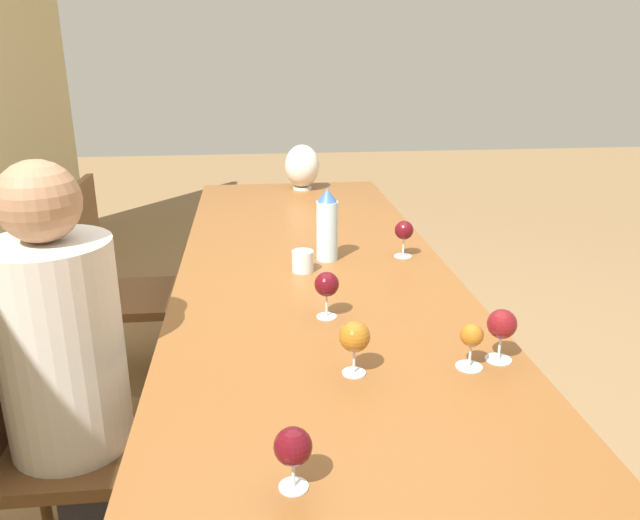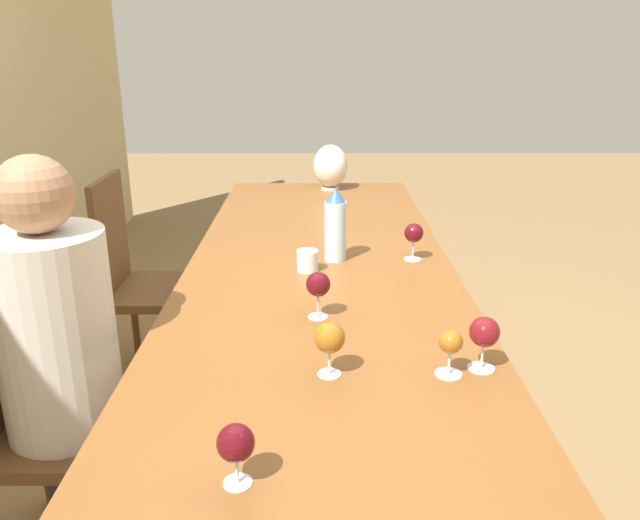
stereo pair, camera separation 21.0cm
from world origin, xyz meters
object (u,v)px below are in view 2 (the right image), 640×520
vase (330,166)px  water_tumbler (308,261)px  wine_glass_4 (484,333)px  wine_glass_2 (330,338)px  wine_glass_1 (236,444)px  wine_glass_3 (318,285)px  chair_far (141,276)px  wine_glass_5 (414,234)px  chair_near (41,408)px  person_near (63,357)px  wine_glass_0 (451,344)px  water_bottle (335,226)px

vase → water_tumbler: bearing=175.3°
wine_glass_4 → wine_glass_2: bearing=94.1°
wine_glass_1 → wine_glass_3: bearing=-11.5°
wine_glass_3 → chair_far: 1.31m
wine_glass_4 → wine_glass_5: (0.85, 0.05, 0.00)m
chair_near → chair_far: size_ratio=1.00×
wine_glass_3 → wine_glass_5: bearing=-34.4°
person_near → wine_glass_1: bearing=-136.8°
vase → chair_near: bearing=154.8°
wine_glass_5 → chair_near: 1.41m
wine_glass_0 → chair_near: chair_near is taller
wine_glass_1 → chair_far: size_ratio=0.13×
water_bottle → wine_glass_4: bearing=-157.4°
wine_glass_3 → wine_glass_1: bearing=168.5°
chair_near → chair_far: same height
wine_glass_3 → person_near: bearing=101.1°
vase → chair_far: size_ratio=0.26×
wine_glass_0 → wine_glass_2: 0.30m
wine_glass_3 → person_near: person_near is taller
wine_glass_2 → chair_far: (1.32, 0.85, -0.33)m
wine_glass_4 → wine_glass_5: size_ratio=0.99×
chair_far → water_bottle: bearing=-116.2°
vase → wine_glass_5: vase is taller
person_near → chair_far: bearing=4.6°
wine_glass_2 → chair_far: bearing=32.8°
water_tumbler → wine_glass_2: (-0.76, -0.07, 0.06)m
wine_glass_4 → wine_glass_0: bearing=108.1°
chair_far → wine_glass_5: bearing=-110.1°
wine_glass_1 → wine_glass_0: bearing=-49.7°
water_bottle → water_tumbler: (-0.12, 0.10, -0.10)m
wine_glass_3 → person_near: (-0.14, 0.73, -0.16)m
water_tumbler → wine_glass_4: size_ratio=0.55×
vase → wine_glass_0: size_ratio=2.07×
chair_near → chair_far: 1.11m
wine_glass_0 → wine_glass_3: bearing=43.3°
wine_glass_0 → chair_near: 1.21m
chair_near → chair_far: (1.11, 0.00, 0.00)m
wine_glass_4 → wine_glass_3: bearing=52.7°
water_tumbler → person_near: size_ratio=0.06×
water_bottle → chair_near: size_ratio=0.29×
wine_glass_2 → person_near: bearing=74.9°
water_tumbler → wine_glass_3: 0.42m
wine_glass_1 → wine_glass_4: bearing=-52.5°
water_tumbler → wine_glass_5: size_ratio=0.55×
vase → person_near: (-1.90, 0.80, -0.19)m
wine_glass_5 → chair_far: chair_far is taller
water_tumbler → wine_glass_4: wine_glass_4 is taller
wine_glass_3 → chair_far: chair_far is taller
wine_glass_4 → person_near: 1.18m
water_bottle → chair_far: (0.44, 0.89, -0.37)m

